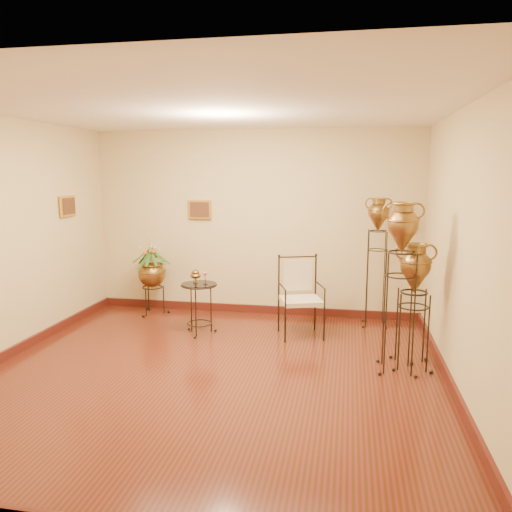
% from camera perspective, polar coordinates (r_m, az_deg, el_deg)
% --- Properties ---
extents(ground, '(5.00, 5.00, 0.00)m').
position_cam_1_polar(ground, '(5.58, -5.14, -13.36)').
color(ground, maroon).
rests_on(ground, ground).
extents(room_shell, '(5.02, 5.02, 2.81)m').
position_cam_1_polar(room_shell, '(5.16, -5.46, 4.68)').
color(room_shell, '#D3B488').
rests_on(room_shell, ground).
extents(amphora_tall, '(0.38, 0.38, 1.84)m').
position_cam_1_polar(amphora_tall, '(7.20, 13.61, -0.53)').
color(amphora_tall, black).
rests_on(amphora_tall, ground).
extents(amphora_mid, '(0.42, 0.42, 1.88)m').
position_cam_1_polar(amphora_mid, '(5.61, 16.13, -3.36)').
color(amphora_mid, black).
rests_on(amphora_mid, ground).
extents(amphora_short, '(0.53, 0.53, 1.43)m').
position_cam_1_polar(amphora_short, '(5.83, 17.54, -5.36)').
color(amphora_short, black).
rests_on(amphora_short, ground).
extents(planter_urn, '(0.85, 0.85, 1.21)m').
position_cam_1_polar(planter_urn, '(7.82, -11.83, -1.64)').
color(planter_urn, black).
rests_on(planter_urn, ground).
extents(armchair, '(0.74, 0.71, 1.06)m').
position_cam_1_polar(armchair, '(6.65, 5.16, -4.74)').
color(armchair, black).
rests_on(armchair, ground).
extents(side_table, '(0.56, 0.56, 0.88)m').
position_cam_1_polar(side_table, '(6.82, -6.50, -5.87)').
color(side_table, black).
rests_on(side_table, ground).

